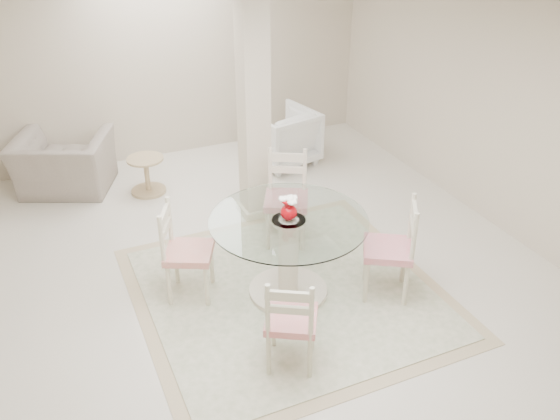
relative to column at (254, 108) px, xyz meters
name	(u,v)px	position (x,y,z in m)	size (l,w,h in m)	color
ground	(258,280)	(-0.50, -1.30, -1.35)	(7.00, 7.00, 0.00)	silver
room_shell	(254,108)	(-0.50, -1.30, 0.51)	(6.02, 7.02, 2.71)	beige
column	(254,108)	(0.00, 0.00, 0.00)	(0.30, 0.30, 2.70)	beige
area_rug	(288,292)	(-0.31, -1.63, -1.34)	(2.91, 2.91, 0.02)	tan
dining_table	(288,257)	(-0.31, -1.63, -0.91)	(1.48, 1.48, 0.86)	beige
red_vase	(289,208)	(-0.30, -1.63, -0.38)	(0.18, 0.17, 0.24)	#A8050C
dining_chair_east	(396,242)	(0.63, -2.04, -0.75)	(0.63, 0.63, 1.14)	beige
dining_chair_north	(287,191)	(0.10, -0.69, -0.74)	(0.63, 0.63, 1.16)	beige
dining_chair_west	(181,245)	(-1.24, -1.22, -0.77)	(0.59, 0.59, 1.10)	#EFE6C5
dining_chair_south	(291,317)	(-0.71, -2.56, -0.80)	(0.57, 0.57, 1.04)	beige
recliner_taupe	(64,164)	(-2.04, 1.57, -0.98)	(1.15, 1.00, 0.75)	gray
armchair_white	(282,137)	(0.89, 1.21, -0.96)	(0.84, 0.87, 0.79)	white
side_table	(147,176)	(-1.08, 1.08, -1.12)	(0.47, 0.47, 0.49)	tan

